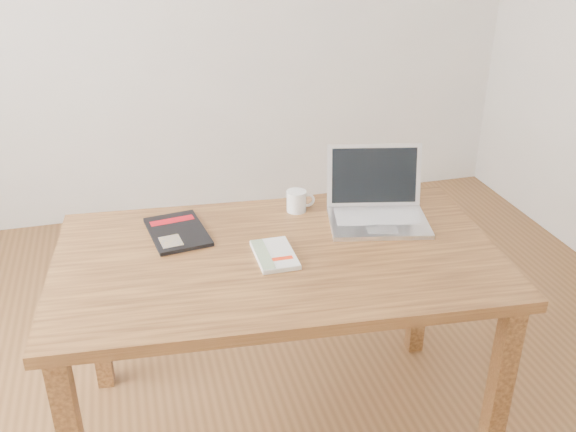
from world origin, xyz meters
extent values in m
cube|color=brown|center=(0.06, 0.04, 0.73)|extent=(1.51, 0.95, 0.04)
cube|color=brown|center=(0.69, -0.36, 0.35)|extent=(0.07, 0.07, 0.71)
cube|color=brown|center=(-0.57, 0.45, 0.35)|extent=(0.07, 0.07, 0.71)
cube|color=brown|center=(0.75, 0.34, 0.35)|extent=(0.07, 0.07, 0.71)
cube|color=beige|center=(0.05, 0.02, 0.76)|extent=(0.12, 0.20, 0.01)
cube|color=white|center=(0.05, 0.02, 0.76)|extent=(0.12, 0.20, 0.02)
cube|color=gray|center=(0.01, 0.02, 0.77)|extent=(0.04, 0.20, 0.00)
cube|color=red|center=(0.06, -0.02, 0.77)|extent=(0.07, 0.02, 0.00)
cube|color=black|center=(-0.24, 0.26, 0.76)|extent=(0.22, 0.30, 0.01)
cube|color=#A70B15|center=(-0.25, 0.34, 0.76)|extent=(0.16, 0.06, 0.00)
cube|color=#7F715B|center=(-0.27, 0.19, 0.76)|extent=(0.08, 0.09, 0.00)
cube|color=silver|center=(0.46, 0.15, 0.76)|extent=(0.39, 0.31, 0.02)
cube|color=#BCBCC0|center=(0.46, 0.17, 0.77)|extent=(0.32, 0.19, 0.00)
cube|color=#BCBCC1|center=(0.44, 0.08, 0.77)|extent=(0.11, 0.07, 0.00)
cube|color=silver|center=(0.49, 0.29, 0.88)|extent=(0.35, 0.13, 0.23)
cube|color=black|center=(0.49, 0.28, 0.88)|extent=(0.31, 0.11, 0.20)
cylinder|color=white|center=(0.21, 0.33, 0.79)|extent=(0.07, 0.07, 0.08)
cylinder|color=black|center=(0.21, 0.33, 0.82)|extent=(0.06, 0.06, 0.01)
torus|color=white|center=(0.25, 0.33, 0.79)|extent=(0.05, 0.01, 0.05)
camera|label=1|loc=(-0.38, -1.73, 1.80)|focal=40.00mm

